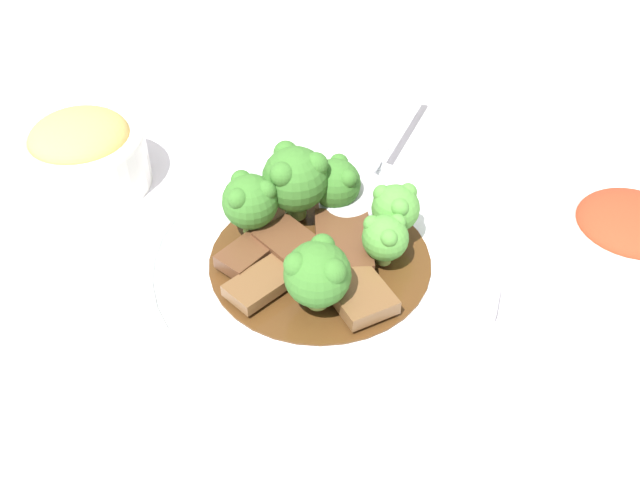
# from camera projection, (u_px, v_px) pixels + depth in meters

# --- Properties ---
(ground_plane) EXTENTS (4.00, 4.00, 0.00)m
(ground_plane) POSITION_uv_depth(u_px,v_px,m) (320.00, 275.00, 0.54)
(ground_plane) COLOR silver
(main_plate) EXTENTS (0.25, 0.25, 0.02)m
(main_plate) POSITION_uv_depth(u_px,v_px,m) (320.00, 265.00, 0.53)
(main_plate) COLOR white
(main_plate) RESTS_ON ground_plane
(beef_strip_0) EXTENTS (0.05, 0.07, 0.01)m
(beef_strip_0) POSITION_uv_depth(u_px,v_px,m) (296.00, 250.00, 0.52)
(beef_strip_0) COLOR #56331E
(beef_strip_0) RESTS_ON main_plate
(beef_strip_1) EXTENTS (0.05, 0.03, 0.01)m
(beef_strip_1) POSITION_uv_depth(u_px,v_px,m) (252.00, 251.00, 0.52)
(beef_strip_1) COLOR #56331E
(beef_strip_1) RESTS_ON main_plate
(beef_strip_2) EXTENTS (0.07, 0.07, 0.01)m
(beef_strip_2) POSITION_uv_depth(u_px,v_px,m) (343.00, 241.00, 0.53)
(beef_strip_2) COLOR #56331E
(beef_strip_2) RESTS_ON main_plate
(beef_strip_3) EXTENTS (0.05, 0.04, 0.01)m
(beef_strip_3) POSITION_uv_depth(u_px,v_px,m) (262.00, 283.00, 0.50)
(beef_strip_3) COLOR brown
(beef_strip_3) RESTS_ON main_plate
(beef_strip_4) EXTENTS (0.06, 0.06, 0.01)m
(beef_strip_4) POSITION_uv_depth(u_px,v_px,m) (357.00, 291.00, 0.49)
(beef_strip_4) COLOR brown
(beef_strip_4) RESTS_ON main_plate
(broccoli_floret_0) EXTENTS (0.04, 0.04, 0.05)m
(broccoli_floret_0) POSITION_uv_depth(u_px,v_px,m) (250.00, 201.00, 0.53)
(broccoli_floret_0) COLOR #7FA84C
(broccoli_floret_0) RESTS_ON main_plate
(broccoli_floret_1) EXTENTS (0.03, 0.03, 0.04)m
(broccoli_floret_1) POSITION_uv_depth(u_px,v_px,m) (385.00, 237.00, 0.51)
(broccoli_floret_1) COLOR #7FA84C
(broccoli_floret_1) RESTS_ON main_plate
(broccoli_floret_2) EXTENTS (0.04, 0.04, 0.05)m
(broccoli_floret_2) POSITION_uv_depth(u_px,v_px,m) (317.00, 273.00, 0.48)
(broccoli_floret_2) COLOR #8EB756
(broccoli_floret_2) RESTS_ON main_plate
(broccoli_floret_3) EXTENTS (0.05, 0.05, 0.06)m
(broccoli_floret_3) POSITION_uv_depth(u_px,v_px,m) (295.00, 178.00, 0.54)
(broccoli_floret_3) COLOR #7FA84C
(broccoli_floret_3) RESTS_ON main_plate
(broccoli_floret_4) EXTENTS (0.03, 0.03, 0.04)m
(broccoli_floret_4) POSITION_uv_depth(u_px,v_px,m) (396.00, 208.00, 0.52)
(broccoli_floret_4) COLOR #7FA84C
(broccoli_floret_4) RESTS_ON main_plate
(broccoli_floret_5) EXTENTS (0.04, 0.04, 0.04)m
(broccoli_floret_5) POSITION_uv_depth(u_px,v_px,m) (335.00, 182.00, 0.55)
(broccoli_floret_5) COLOR #8EB756
(broccoli_floret_5) RESTS_ON main_plate
(serving_spoon) EXTENTS (0.21, 0.07, 0.01)m
(serving_spoon) POSITION_uv_depth(u_px,v_px,m) (359.00, 187.00, 0.58)
(serving_spoon) COLOR #B7B7BC
(serving_spoon) RESTS_ON main_plate
(side_bowl_kimchi) EXTENTS (0.10, 0.10, 0.05)m
(side_bowl_kimchi) POSITION_uv_depth(u_px,v_px,m) (626.00, 238.00, 0.53)
(side_bowl_kimchi) COLOR white
(side_bowl_kimchi) RESTS_ON ground_plane
(side_bowl_appetizer) EXTENTS (0.10, 0.10, 0.06)m
(side_bowl_appetizer) POSITION_uv_depth(u_px,v_px,m) (83.00, 153.00, 0.60)
(side_bowl_appetizer) COLOR white
(side_bowl_appetizer) RESTS_ON ground_plane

